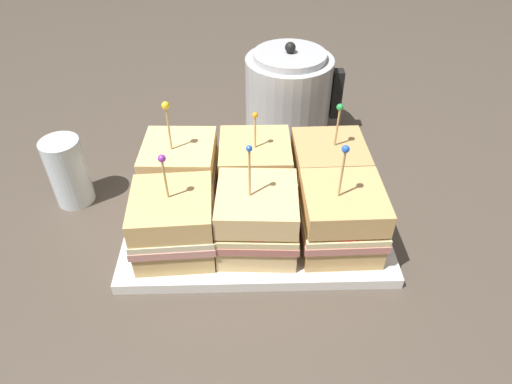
{
  "coord_description": "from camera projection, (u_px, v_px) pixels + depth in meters",
  "views": [
    {
      "loc": [
        -0.01,
        -0.53,
        0.52
      ],
      "look_at": [
        0.0,
        0.0,
        0.07
      ],
      "focal_mm": 32.0,
      "sensor_mm": 36.0,
      "label": 1
    }
  ],
  "objects": [
    {
      "name": "ground_plane",
      "position": [
        256.0,
        225.0,
        0.74
      ],
      "size": [
        6.0,
        6.0,
        0.0
      ],
      "primitive_type": "plane",
      "color": "#4C4238"
    },
    {
      "name": "serving_platter",
      "position": [
        256.0,
        221.0,
        0.74
      ],
      "size": [
        0.41,
        0.27,
        0.02
      ],
      "color": "white",
      "rests_on": "ground_plane"
    },
    {
      "name": "sandwich_front_center",
      "position": [
        256.0,
        220.0,
        0.65
      ],
      "size": [
        0.12,
        0.12,
        0.18
      ],
      "color": "#DBB77A",
      "rests_on": "serving_platter"
    },
    {
      "name": "sandwich_front_right",
      "position": [
        341.0,
        219.0,
        0.66
      ],
      "size": [
        0.12,
        0.12,
        0.18
      ],
      "color": "tan",
      "rests_on": "serving_platter"
    },
    {
      "name": "sandwich_back_right",
      "position": [
        328.0,
        170.0,
        0.75
      ],
      "size": [
        0.12,
        0.12,
        0.17
      ],
      "color": "tan",
      "rests_on": "serving_platter"
    },
    {
      "name": "sandwich_back_center",
      "position": [
        256.0,
        170.0,
        0.74
      ],
      "size": [
        0.12,
        0.12,
        0.16
      ],
      "color": "tan",
      "rests_on": "serving_platter"
    },
    {
      "name": "sandwich_front_left",
      "position": [
        174.0,
        223.0,
        0.65
      ],
      "size": [
        0.12,
        0.12,
        0.17
      ],
      "color": "tan",
      "rests_on": "serving_platter"
    },
    {
      "name": "kettle_steel",
      "position": [
        288.0,
        96.0,
        0.9
      ],
      "size": [
        0.19,
        0.17,
        0.2
      ],
      "color": "#B7BABF",
      "rests_on": "ground_plane"
    },
    {
      "name": "sandwich_back_left",
      "position": [
        181.0,
        171.0,
        0.74
      ],
      "size": [
        0.12,
        0.12,
        0.18
      ],
      "color": "#DBB77A",
      "rests_on": "serving_platter"
    },
    {
      "name": "drinking_glass",
      "position": [
        68.0,
        172.0,
        0.75
      ],
      "size": [
        0.06,
        0.06,
        0.12
      ],
      "color": "silver",
      "rests_on": "ground_plane"
    }
  ]
}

